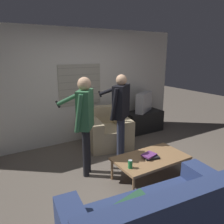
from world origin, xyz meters
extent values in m
plane|color=#665B51|center=(0.00, 0.00, 0.00)|extent=(16.00, 16.00, 0.00)
cube|color=silver|center=(0.00, 2.03, 1.27)|extent=(5.20, 0.06, 2.55)
cube|color=#A8A393|center=(-0.01, 1.99, 1.32)|extent=(1.01, 0.02, 0.92)
cube|color=gray|center=(-0.01, 1.98, 0.93)|extent=(0.99, 0.00, 0.01)
cube|color=gray|center=(-0.01, 1.98, 1.09)|extent=(0.99, 0.00, 0.01)
cube|color=gray|center=(-0.01, 1.98, 1.24)|extent=(0.99, 0.00, 0.01)
cube|color=gray|center=(-0.01, 1.98, 1.39)|extent=(0.99, 0.00, 0.01)
cube|color=gray|center=(-0.01, 1.98, 1.55)|extent=(0.99, 0.00, 0.01)
cube|color=gray|center=(-0.01, 1.98, 1.70)|extent=(0.99, 0.00, 0.01)
cube|color=navy|center=(-0.60, -1.57, 0.68)|extent=(1.90, 0.39, 0.47)
cube|color=navy|center=(0.25, -1.32, 0.55)|extent=(0.32, 0.88, 0.20)
cube|color=#38704C|center=(-0.90, -1.16, 0.55)|extent=(0.40, 0.28, 0.37)
cube|color=#C6B289|center=(0.35, 1.37, 0.22)|extent=(1.07, 1.07, 0.44)
cube|color=#C6B289|center=(0.43, 1.71, 0.63)|extent=(0.92, 0.39, 0.39)
cube|color=#C6B289|center=(0.68, 1.30, 0.54)|extent=(0.43, 0.93, 0.20)
cube|color=#C6B289|center=(0.03, 1.44, 0.54)|extent=(0.43, 0.93, 0.20)
cube|color=#9E754C|center=(0.28, -0.16, 0.37)|extent=(1.20, 0.67, 0.04)
cylinder|color=#9E754C|center=(-0.28, 0.13, 0.17)|extent=(0.04, 0.04, 0.35)
cylinder|color=#9E754C|center=(0.84, 0.13, 0.17)|extent=(0.04, 0.04, 0.35)
cylinder|color=#9E754C|center=(-0.28, -0.46, 0.17)|extent=(0.04, 0.04, 0.35)
cylinder|color=#9E754C|center=(0.84, -0.46, 0.17)|extent=(0.04, 0.04, 0.35)
cube|color=black|center=(1.62, 1.69, 0.27)|extent=(1.01, 0.48, 0.54)
cube|color=#B2B2B7|center=(1.62, 1.69, 0.79)|extent=(0.68, 0.52, 0.50)
cube|color=black|center=(1.56, 1.78, 0.79)|extent=(0.50, 0.30, 0.41)
cylinder|color=black|center=(-0.60, 0.45, 0.42)|extent=(0.10, 0.10, 0.84)
cylinder|color=black|center=(-0.51, 0.56, 0.42)|extent=(0.10, 0.10, 0.84)
cube|color=#336642|center=(-0.56, 0.51, 1.15)|extent=(0.40, 0.44, 0.63)
sphere|color=tan|center=(-0.56, 0.51, 1.56)|extent=(0.21, 0.21, 0.21)
cylinder|color=#336642|center=(-0.73, 0.36, 1.14)|extent=(0.17, 0.15, 0.60)
cylinder|color=#336642|center=(-0.63, 0.84, 1.30)|extent=(0.49, 0.40, 0.33)
cube|color=black|center=(-0.84, 1.01, 1.17)|extent=(0.09, 0.08, 0.13)
cylinder|color=#33384C|center=(0.22, 0.69, 0.41)|extent=(0.10, 0.10, 0.83)
cylinder|color=#33384C|center=(0.35, 0.78, 0.41)|extent=(0.10, 0.10, 0.83)
cube|color=black|center=(0.28, 0.73, 1.14)|extent=(0.48, 0.43, 0.62)
sphere|color=tan|center=(0.28, 0.73, 1.54)|extent=(0.20, 0.20, 0.20)
cylinder|color=black|center=(0.06, 0.62, 1.13)|extent=(0.15, 0.17, 0.59)
cylinder|color=black|center=(0.31, 1.10, 1.31)|extent=(0.41, 0.50, 0.29)
cube|color=black|center=(0.14, 1.32, 1.20)|extent=(0.07, 0.08, 0.13)
cube|color=black|center=(0.27, -0.19, 0.40)|extent=(0.26, 0.21, 0.04)
cube|color=#75387F|center=(0.24, -0.16, 0.43)|extent=(0.26, 0.21, 0.03)
cylinder|color=#238E47|center=(-0.21, -0.27, 0.45)|extent=(0.07, 0.07, 0.12)
cylinder|color=silver|center=(-0.21, -0.27, 0.51)|extent=(0.06, 0.06, 0.00)
cube|color=white|center=(0.23, -0.16, 0.40)|extent=(0.11, 0.13, 0.02)
camera|label=1|loc=(-1.91, -2.61, 2.02)|focal=35.00mm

